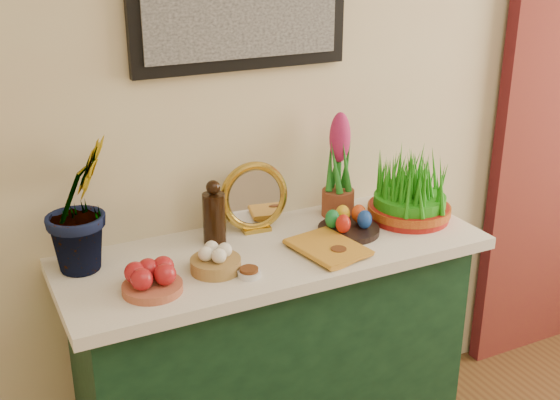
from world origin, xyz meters
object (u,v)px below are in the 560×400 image
object	(u,v)px
hyacinth_green	(78,184)
book	(305,255)
sideboard	(274,366)
mirror	(254,198)
wheatgrass_sabzeh	(410,191)

from	to	relation	value
hyacinth_green	book	xyz separation A→B (m)	(0.63, -0.26, -0.26)
sideboard	book	bearing A→B (deg)	-70.24
sideboard	mirror	xyz separation A→B (m)	(0.00, 0.15, 0.58)
wheatgrass_sabzeh	mirror	bearing A→B (deg)	163.57
mirror	book	size ratio (longest dim) A/B	1.01
mirror	book	bearing A→B (deg)	-80.78
sideboard	wheatgrass_sabzeh	size ratio (longest dim) A/B	4.41
wheatgrass_sabzeh	book	bearing A→B (deg)	-165.63
book	hyacinth_green	bearing A→B (deg)	148.55
wheatgrass_sabzeh	hyacinth_green	bearing A→B (deg)	173.34
book	mirror	bearing A→B (deg)	89.95
sideboard	book	size ratio (longest dim) A/B	5.33
hyacinth_green	book	distance (m)	0.72
sideboard	book	xyz separation A→B (m)	(0.05, -0.13, 0.48)
hyacinth_green	wheatgrass_sabzeh	world-z (taller)	hyacinth_green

